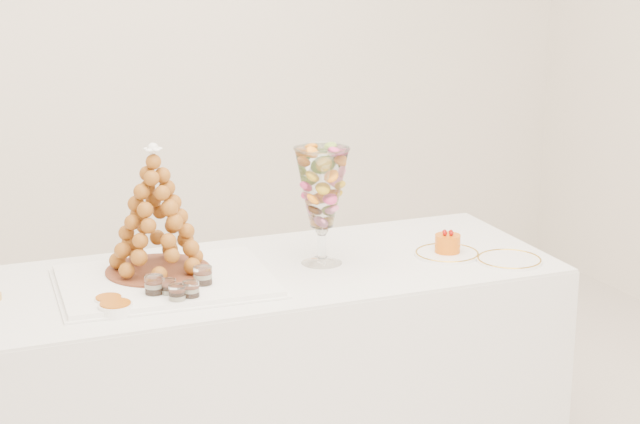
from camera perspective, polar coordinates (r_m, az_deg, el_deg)
name	(u,v)px	position (r m, az deg, el deg)	size (l,w,h in m)	color
buffet_table	(273,370)	(3.60, -2.52, -8.40)	(1.89, 0.84, 0.71)	white
lace_tray	(166,281)	(3.36, -8.23, -3.67)	(0.64, 0.48, 0.02)	white
macaron_vase	(322,189)	(3.46, 0.09, 1.23)	(0.18, 0.18, 0.39)	white
cake_plate	(447,254)	(3.63, 6.79, -2.24)	(0.22, 0.22, 0.01)	white
spare_plate	(509,260)	(3.60, 10.06, -2.54)	(0.22, 0.22, 0.01)	white
verrine_a	(154,288)	(3.22, -8.83, -4.04)	(0.06, 0.06, 0.08)	white
verrine_b	(169,290)	(3.22, -8.08, -4.13)	(0.05, 0.05, 0.06)	white
verrine_c	(203,279)	(3.28, -6.26, -3.56)	(0.06, 0.06, 0.08)	white
verrine_d	(177,296)	(3.16, -7.63, -4.46)	(0.05, 0.05, 0.07)	white
verrine_e	(191,292)	(3.18, -6.90, -4.28)	(0.05, 0.05, 0.07)	white
ramekin_back	(109,302)	(3.20, -11.21, -4.73)	(0.08, 0.08, 0.03)	white
ramekin_front	(116,309)	(3.14, -10.85, -5.10)	(0.10, 0.10, 0.03)	white
croquembouche	(155,210)	(3.36, -8.77, 0.11)	(0.33, 0.33, 0.41)	brown
mousse_cake	(448,243)	(3.63, 6.82, -1.66)	(0.09, 0.09, 0.08)	#DF610A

